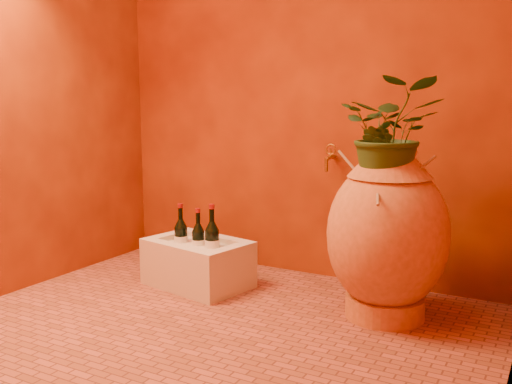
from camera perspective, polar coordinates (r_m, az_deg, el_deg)
The scene contains 11 objects.
floor at distance 2.74m, azimuth -4.20°, elevation -13.40°, with size 2.50×2.50×0.00m, color #994A32.
wall_back at distance 3.41m, azimuth 4.97°, elevation 12.51°, with size 2.50×0.02×2.50m, color #601D05.
wall_left at distance 3.39m, azimuth -22.89°, elevation 11.86°, with size 0.02×2.00×2.50m, color #601D05.
amphora at distance 2.81m, azimuth 13.00°, elevation -4.14°, with size 0.71×0.71×0.83m.
stone_basin at distance 3.29m, azimuth -5.82°, elevation -7.18°, with size 0.63×0.49×0.27m.
wine_bottle_a at distance 3.20m, azimuth -4.41°, elevation -5.06°, with size 0.08×0.08×0.34m.
wine_bottle_b at distance 3.34m, azimuth -7.51°, elevation -4.61°, with size 0.08×0.08×0.32m.
wine_bottle_c at distance 3.27m, azimuth -5.78°, elevation -4.99°, with size 0.07×0.07×0.30m.
wall_tap at distance 3.28m, azimuth 7.40°, elevation 3.57°, with size 0.07×0.14×0.15m.
plant_main at distance 2.72m, azimuth 13.40°, elevation 5.83°, with size 0.46×0.39×0.51m, color #213F16.
plant_side at distance 2.72m, azimuth 11.99°, elevation 3.17°, with size 0.18×0.14×0.32m, color #213F16.
Camera 1 is at (1.39, -2.11, 1.05)m, focal length 40.00 mm.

